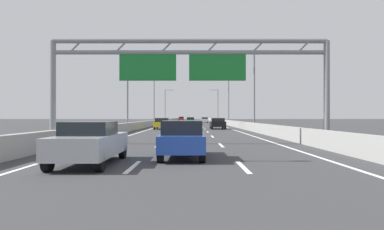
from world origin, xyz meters
TOP-DOWN VIEW (x-y plane):
  - ground_plane at (0.00, 100.00)m, footprint 260.00×260.00m
  - lane_dash_left_1 at (-1.80, 12.50)m, footprint 0.16×3.00m
  - lane_dash_left_2 at (-1.80, 21.50)m, footprint 0.16×3.00m
  - lane_dash_left_3 at (-1.80, 30.50)m, footprint 0.16×3.00m
  - lane_dash_left_4 at (-1.80, 39.50)m, footprint 0.16×3.00m
  - lane_dash_left_5 at (-1.80, 48.50)m, footprint 0.16×3.00m
  - lane_dash_left_6 at (-1.80, 57.50)m, footprint 0.16×3.00m
  - lane_dash_left_7 at (-1.80, 66.50)m, footprint 0.16×3.00m
  - lane_dash_left_8 at (-1.80, 75.50)m, footprint 0.16×3.00m
  - lane_dash_left_9 at (-1.80, 84.50)m, footprint 0.16×3.00m
  - lane_dash_left_10 at (-1.80, 93.50)m, footprint 0.16×3.00m
  - lane_dash_left_11 at (-1.80, 102.50)m, footprint 0.16×3.00m
  - lane_dash_left_12 at (-1.80, 111.50)m, footprint 0.16×3.00m
  - lane_dash_left_13 at (-1.80, 120.50)m, footprint 0.16×3.00m
  - lane_dash_left_14 at (-1.80, 129.50)m, footprint 0.16×3.00m
  - lane_dash_left_15 at (-1.80, 138.50)m, footprint 0.16×3.00m
  - lane_dash_left_16 at (-1.80, 147.50)m, footprint 0.16×3.00m
  - lane_dash_left_17 at (-1.80, 156.50)m, footprint 0.16×3.00m
  - lane_dash_right_1 at (1.80, 12.50)m, footprint 0.16×3.00m
  - lane_dash_right_2 at (1.80, 21.50)m, footprint 0.16×3.00m
  - lane_dash_right_3 at (1.80, 30.50)m, footprint 0.16×3.00m
  - lane_dash_right_4 at (1.80, 39.50)m, footprint 0.16×3.00m
  - lane_dash_right_5 at (1.80, 48.50)m, footprint 0.16×3.00m
  - lane_dash_right_6 at (1.80, 57.50)m, footprint 0.16×3.00m
  - lane_dash_right_7 at (1.80, 66.50)m, footprint 0.16×3.00m
  - lane_dash_right_8 at (1.80, 75.50)m, footprint 0.16×3.00m
  - lane_dash_right_9 at (1.80, 84.50)m, footprint 0.16×3.00m
  - lane_dash_right_10 at (1.80, 93.50)m, footprint 0.16×3.00m
  - lane_dash_right_11 at (1.80, 102.50)m, footprint 0.16×3.00m
  - lane_dash_right_12 at (1.80, 111.50)m, footprint 0.16×3.00m
  - lane_dash_right_13 at (1.80, 120.50)m, footprint 0.16×3.00m
  - lane_dash_right_14 at (1.80, 129.50)m, footprint 0.16×3.00m
  - lane_dash_right_15 at (1.80, 138.50)m, footprint 0.16×3.00m
  - lane_dash_right_16 at (1.80, 147.50)m, footprint 0.16×3.00m
  - lane_dash_right_17 at (1.80, 156.50)m, footprint 0.16×3.00m
  - edge_line_left at (-5.25, 88.00)m, footprint 0.16×176.00m
  - edge_line_right at (5.25, 88.00)m, footprint 0.16×176.00m
  - barrier_left at (-6.90, 110.00)m, footprint 0.45×220.00m
  - barrier_right at (6.90, 110.00)m, footprint 0.45×220.00m
  - sign_gantry at (-0.10, 22.49)m, footprint 16.80×0.36m
  - streetlamp_left_mid at (-7.47, 45.07)m, footprint 2.58×0.28m
  - streetlamp_right_mid at (7.47, 45.07)m, footprint 2.58×0.28m
  - streetlamp_left_far at (-7.47, 76.25)m, footprint 2.58×0.28m
  - streetlamp_right_far at (7.47, 76.25)m, footprint 2.58×0.28m
  - streetlamp_left_distant at (-7.47, 107.42)m, footprint 2.58×0.28m
  - streetlamp_right_distant at (7.47, 107.42)m, footprint 2.58×0.28m
  - white_car at (3.42, 96.21)m, footprint 1.81×4.67m
  - red_car at (-3.81, 136.85)m, footprint 1.89×4.57m
  - blue_car at (-0.25, 15.10)m, footprint 1.72×4.39m
  - green_car at (-0.20, 82.90)m, footprint 1.79×4.19m
  - silver_car at (-3.38, 13.15)m, footprint 1.78×4.66m
  - yellow_car at (-3.72, 47.92)m, footprint 1.86×4.67m
  - black_car at (3.49, 48.61)m, footprint 1.87×4.68m

SIDE VIEW (x-z plane):
  - ground_plane at x=0.00m, z-range 0.00..0.00m
  - lane_dash_left_1 at x=-1.80m, z-range 0.00..0.01m
  - lane_dash_left_2 at x=-1.80m, z-range 0.00..0.01m
  - lane_dash_left_3 at x=-1.80m, z-range 0.00..0.01m
  - lane_dash_left_4 at x=-1.80m, z-range 0.00..0.01m
  - lane_dash_left_5 at x=-1.80m, z-range 0.00..0.01m
  - lane_dash_left_6 at x=-1.80m, z-range 0.00..0.01m
  - lane_dash_left_7 at x=-1.80m, z-range 0.00..0.01m
  - lane_dash_left_8 at x=-1.80m, z-range 0.00..0.01m
  - lane_dash_left_9 at x=-1.80m, z-range 0.00..0.01m
  - lane_dash_left_10 at x=-1.80m, z-range 0.00..0.01m
  - lane_dash_left_11 at x=-1.80m, z-range 0.00..0.01m
  - lane_dash_left_12 at x=-1.80m, z-range 0.00..0.01m
  - lane_dash_left_13 at x=-1.80m, z-range 0.00..0.01m
  - lane_dash_left_14 at x=-1.80m, z-range 0.00..0.01m
  - lane_dash_left_15 at x=-1.80m, z-range 0.00..0.01m
  - lane_dash_left_16 at x=-1.80m, z-range 0.00..0.01m
  - lane_dash_left_17 at x=-1.80m, z-range 0.00..0.01m
  - lane_dash_right_1 at x=1.80m, z-range 0.00..0.01m
  - lane_dash_right_2 at x=1.80m, z-range 0.00..0.01m
  - lane_dash_right_3 at x=1.80m, z-range 0.00..0.01m
  - lane_dash_right_4 at x=1.80m, z-range 0.00..0.01m
  - lane_dash_right_5 at x=1.80m, z-range 0.00..0.01m
  - lane_dash_right_6 at x=1.80m, z-range 0.00..0.01m
  - lane_dash_right_7 at x=1.80m, z-range 0.00..0.01m
  - lane_dash_right_8 at x=1.80m, z-range 0.00..0.01m
  - lane_dash_right_9 at x=1.80m, z-range 0.00..0.01m
  - lane_dash_right_10 at x=1.80m, z-range 0.00..0.01m
  - lane_dash_right_11 at x=1.80m, z-range 0.00..0.01m
  - lane_dash_right_12 at x=1.80m, z-range 0.00..0.01m
  - lane_dash_right_13 at x=1.80m, z-range 0.00..0.01m
  - lane_dash_right_14 at x=1.80m, z-range 0.00..0.01m
  - lane_dash_right_15 at x=1.80m, z-range 0.00..0.01m
  - lane_dash_right_16 at x=1.80m, z-range 0.00..0.01m
  - lane_dash_right_17 at x=1.80m, z-range 0.00..0.01m
  - edge_line_left at x=-5.25m, z-range 0.00..0.01m
  - edge_line_right at x=5.25m, z-range 0.00..0.01m
  - barrier_left at x=-6.90m, z-range 0.00..0.95m
  - barrier_right at x=6.90m, z-range 0.00..0.95m
  - yellow_car at x=-3.72m, z-range 0.02..1.46m
  - white_car at x=3.42m, z-range 0.03..1.46m
  - black_car at x=3.49m, z-range 0.03..1.47m
  - green_car at x=-0.20m, z-range 0.02..1.48m
  - silver_car at x=-3.38m, z-range 0.02..1.50m
  - blue_car at x=-0.25m, z-range 0.02..1.51m
  - red_car at x=-3.81m, z-range 0.02..1.58m
  - sign_gantry at x=-0.10m, z-range 1.65..8.01m
  - streetlamp_left_mid at x=-7.47m, z-range 0.65..10.15m
  - streetlamp_right_mid at x=7.47m, z-range 0.65..10.15m
  - streetlamp_left_far at x=-7.47m, z-range 0.65..10.15m
  - streetlamp_right_far at x=7.47m, z-range 0.65..10.15m
  - streetlamp_left_distant at x=-7.47m, z-range 0.65..10.15m
  - streetlamp_right_distant at x=7.47m, z-range 0.65..10.15m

